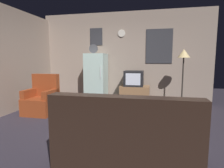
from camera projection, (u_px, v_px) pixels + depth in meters
ground_plane at (103, 128)px, 3.58m from camera, size 12.00×12.00×0.00m
wall_with_art at (124, 58)px, 5.77m from camera, size 5.20×0.12×2.76m
fridge at (96, 78)px, 5.64m from camera, size 0.60×0.62×1.77m
tv_stand at (135, 95)px, 5.42m from camera, size 0.84×0.53×0.56m
crt_tv at (134, 78)px, 5.37m from camera, size 0.54×0.51×0.44m
standing_lamp at (184, 58)px, 4.80m from camera, size 0.32×0.32×1.59m
coffee_table at (81, 114)px, 3.75m from camera, size 0.72×0.72×0.44m
wine_glass at (86, 99)px, 3.82m from camera, size 0.05×0.05×0.15m
mug_ceramic_white at (82, 101)px, 3.81m from camera, size 0.08×0.08×0.09m
mug_ceramic_tan at (88, 102)px, 3.70m from camera, size 0.08×0.08×0.09m
remote_control at (88, 102)px, 3.82m from camera, size 0.15×0.12×0.02m
armchair at (42, 100)px, 4.57m from camera, size 0.68×0.68×0.96m
couch at (126, 141)px, 2.30m from camera, size 1.70×0.80×0.92m
book_stack at (158, 106)px, 5.20m from camera, size 0.18×0.17×0.07m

